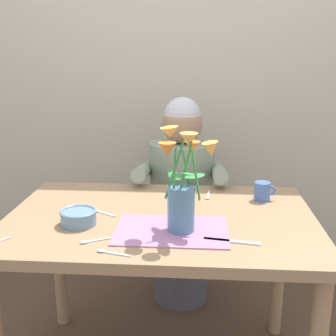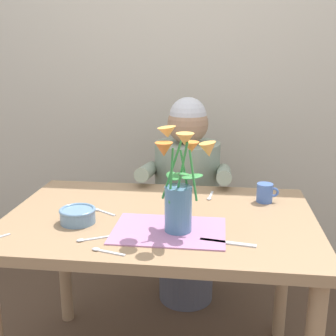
{
  "view_description": "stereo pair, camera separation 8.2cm",
  "coord_description": "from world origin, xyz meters",
  "px_view_note": "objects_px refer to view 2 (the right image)",
  "views": [
    {
      "loc": [
        0.14,
        -1.56,
        1.37
      ],
      "look_at": [
        0.03,
        0.05,
        0.92
      ],
      "focal_mm": 46.07,
      "sensor_mm": 36.0,
      "label": 1
    },
    {
      "loc": [
        0.22,
        -1.55,
        1.37
      ],
      "look_at": [
        0.03,
        0.05,
        0.92
      ],
      "focal_mm": 46.07,
      "sensor_mm": 36.0,
      "label": 2
    }
  ],
  "objects_px": {
    "seated_person": "(187,204)",
    "dinner_knife": "(228,243)",
    "flower_vase": "(180,186)",
    "tea_cup": "(265,193)",
    "ceramic_bowl": "(78,215)"
  },
  "relations": [
    {
      "from": "tea_cup",
      "to": "flower_vase",
      "type": "bearing_deg",
      "value": -133.16
    },
    {
      "from": "ceramic_bowl",
      "to": "tea_cup",
      "type": "xyz_separation_m",
      "value": [
        0.71,
        0.32,
        0.01
      ]
    },
    {
      "from": "seated_person",
      "to": "dinner_knife",
      "type": "bearing_deg",
      "value": -79.11
    },
    {
      "from": "ceramic_bowl",
      "to": "dinner_knife",
      "type": "distance_m",
      "value": 0.57
    },
    {
      "from": "dinner_knife",
      "to": "tea_cup",
      "type": "distance_m",
      "value": 0.46
    },
    {
      "from": "ceramic_bowl",
      "to": "dinner_knife",
      "type": "height_order",
      "value": "ceramic_bowl"
    },
    {
      "from": "dinner_knife",
      "to": "ceramic_bowl",
      "type": "bearing_deg",
      "value": 177.91
    },
    {
      "from": "flower_vase",
      "to": "ceramic_bowl",
      "type": "relative_size",
      "value": 2.75
    },
    {
      "from": "flower_vase",
      "to": "dinner_knife",
      "type": "bearing_deg",
      "value": -25.26
    },
    {
      "from": "seated_person",
      "to": "dinner_knife",
      "type": "relative_size",
      "value": 5.97
    },
    {
      "from": "ceramic_bowl",
      "to": "dinner_knife",
      "type": "relative_size",
      "value": 0.72
    },
    {
      "from": "ceramic_bowl",
      "to": "tea_cup",
      "type": "bearing_deg",
      "value": 24.04
    },
    {
      "from": "flower_vase",
      "to": "dinner_knife",
      "type": "relative_size",
      "value": 1.97
    },
    {
      "from": "flower_vase",
      "to": "tea_cup",
      "type": "height_order",
      "value": "flower_vase"
    },
    {
      "from": "seated_person",
      "to": "tea_cup",
      "type": "distance_m",
      "value": 0.59
    }
  ]
}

